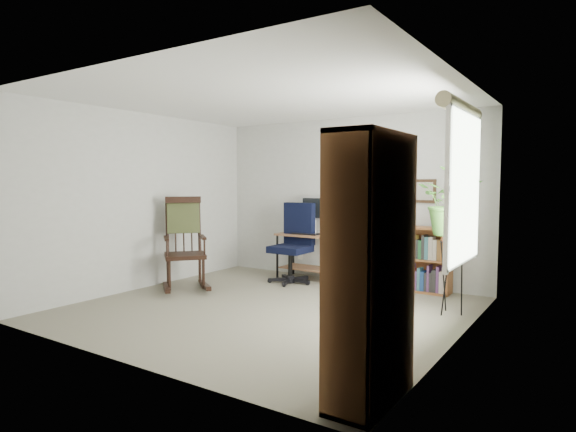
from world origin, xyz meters
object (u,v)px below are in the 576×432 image
Objects in this scene: office_chair at (290,243)px; tall_bookshelf at (371,269)px; low_bookshelf at (419,259)px; rocking_chair at (185,243)px; desk at (310,257)px.

office_chair is 3.82m from tall_bookshelf.
rocking_chair is at bearing -148.99° from low_bookshelf.
office_chair is at bearing -164.52° from low_bookshelf.
rocking_chair is 3.88m from tall_bookshelf.
tall_bookshelf is at bearing -53.62° from desk.
rocking_chair is at bearing -125.74° from desk.
low_bookshelf is at bearing 17.09° from office_chair.
desk is 1.62m from low_bookshelf.
tall_bookshelf is (3.46, -1.73, 0.25)m from rocking_chair.
tall_bookshelf is (2.50, -2.87, 0.30)m from office_chair.
tall_bookshelf is (0.76, -3.35, 0.46)m from low_bookshelf.
office_chair is at bearing 0.24° from rocking_chair.
rocking_chair is (-0.96, -1.14, 0.05)m from office_chair.
desk is at bearing 126.38° from tall_bookshelf.
desk is 4.05m from tall_bookshelf.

